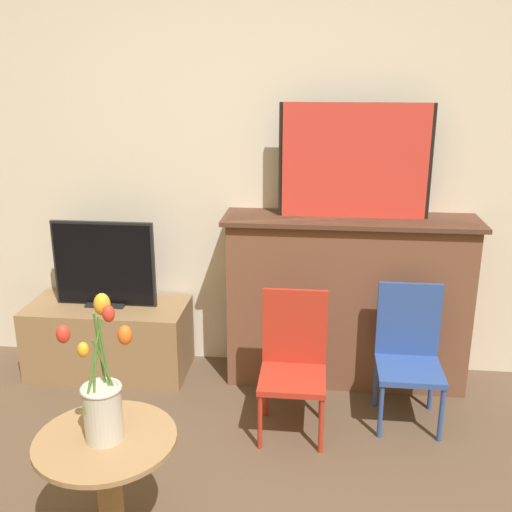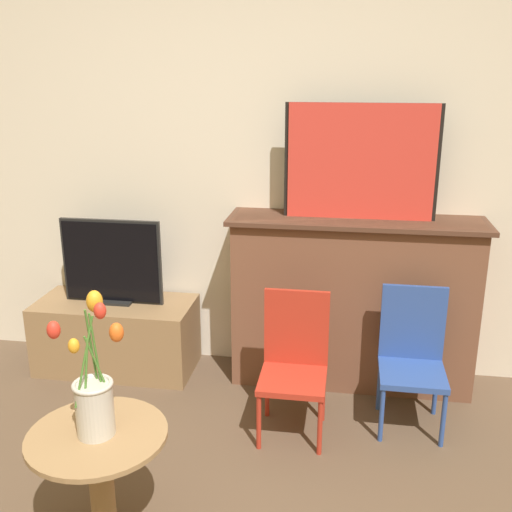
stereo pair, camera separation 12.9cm
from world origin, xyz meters
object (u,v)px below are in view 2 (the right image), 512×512
at_px(tv_monitor, 112,263).
at_px(chair_blue, 412,353).
at_px(chair_red, 294,359).
at_px(vase_tulips, 94,393).
at_px(painting, 361,162).

relative_size(tv_monitor, chair_blue, 0.84).
bearing_deg(chair_red, vase_tulips, -124.50).
relative_size(tv_monitor, vase_tulips, 1.15).
distance_m(painting, vase_tulips, 1.84).
relative_size(painting, tv_monitor, 1.36).
distance_m(tv_monitor, chair_red, 1.26).
distance_m(tv_monitor, chair_blue, 1.77).
distance_m(chair_red, chair_blue, 0.61).
xyz_separation_m(tv_monitor, chair_red, (1.13, -0.48, -0.29)).
bearing_deg(chair_blue, painting, 127.65).
height_order(painting, tv_monitor, painting).
height_order(chair_red, chair_blue, same).
distance_m(chair_red, vase_tulips, 1.15).
height_order(painting, chair_red, painting).
bearing_deg(tv_monitor, painting, 2.79).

